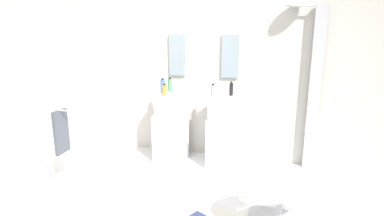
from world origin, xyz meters
TOP-DOWN VIEW (x-y plane):
  - ground_plane at (0.00, 0.00)m, footprint 4.80×3.60m
  - rear_partition at (0.00, 1.65)m, footprint 4.80×0.10m
  - pedestal_sink_left at (-0.37, 1.28)m, footprint 0.44×0.44m
  - pedestal_sink_right at (0.37, 1.28)m, footprint 0.44×0.44m
  - vanity_mirror_left at (-0.37, 1.58)m, footprint 0.22×0.03m
  - vanity_mirror_right at (0.37, 1.58)m, footprint 0.22×0.03m
  - shower_column at (1.43, 1.53)m, footprint 0.49×0.24m
  - lounge_chair at (1.12, 0.05)m, footprint 1.07×1.07m
  - towel_rack at (-1.32, 0.23)m, footprint 0.37×0.22m
  - soap_bottle_green at (-0.41, 1.41)m, footprint 0.06×0.06m
  - soap_bottle_grey at (0.21, 1.29)m, footprint 0.05×0.05m
  - soap_bottle_amber at (-0.39, 1.13)m, footprint 0.06×0.06m
  - soap_bottle_black at (0.43, 1.39)m, footprint 0.05×0.05m
  - soap_bottle_blue at (-0.48, 1.31)m, footprint 0.06×0.06m

SIDE VIEW (x-z plane):
  - ground_plane at x=0.00m, z-range -0.04..0.00m
  - lounge_chair at x=1.12m, z-range 0.03..0.67m
  - pedestal_sink_left at x=-0.37m, z-range -0.03..1.00m
  - pedestal_sink_right at x=0.37m, z-range -0.03..1.00m
  - towel_rack at x=-1.32m, z-range 0.15..1.10m
  - soap_bottle_amber at x=-0.39m, z-range 0.92..1.08m
  - soap_bottle_grey at x=0.21m, z-range 0.92..1.08m
  - soap_bottle_black at x=0.43m, z-range 0.92..1.11m
  - soap_bottle_blue at x=-0.48m, z-range 0.92..1.12m
  - soap_bottle_green at x=-0.41m, z-range 0.92..1.12m
  - shower_column at x=1.43m, z-range 0.05..2.10m
  - rear_partition at x=0.00m, z-range 0.00..2.60m
  - vanity_mirror_left at x=-0.37m, z-range 1.13..1.69m
  - vanity_mirror_right at x=0.37m, z-range 1.13..1.69m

